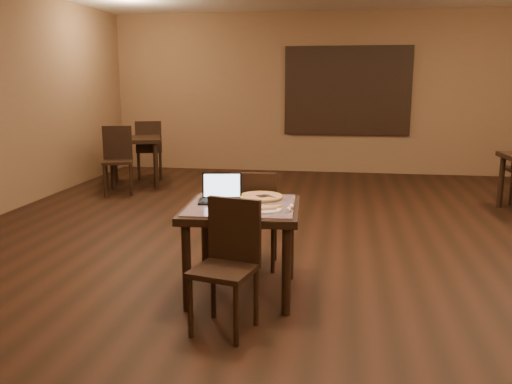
% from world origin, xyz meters
% --- Properties ---
extents(ground, '(10.00, 10.00, 0.00)m').
position_xyz_m(ground, '(0.00, 0.00, 0.00)').
color(ground, black).
rests_on(ground, ground).
extents(wall_back, '(8.00, 0.02, 3.00)m').
position_xyz_m(wall_back, '(0.00, 5.00, 1.50)').
color(wall_back, brown).
rests_on(wall_back, ground).
extents(mural, '(2.34, 0.05, 1.64)m').
position_xyz_m(mural, '(0.50, 4.96, 1.55)').
color(mural, '#235B82').
rests_on(mural, wall_back).
extents(tiled_table, '(0.98, 0.98, 0.76)m').
position_xyz_m(tiled_table, '(-0.34, -1.27, 0.66)').
color(tiled_table, black).
rests_on(tiled_table, ground).
extents(chair_main_near, '(0.49, 0.49, 0.93)m').
position_xyz_m(chair_main_near, '(-0.32, -1.89, 0.53)').
color(chair_main_near, black).
rests_on(chair_main_near, ground).
extents(chair_main_far, '(0.43, 0.43, 0.94)m').
position_xyz_m(chair_main_far, '(-0.34, -0.66, 0.53)').
color(chair_main_far, black).
rests_on(chair_main_far, ground).
extents(laptop, '(0.37, 0.31, 0.23)m').
position_xyz_m(laptop, '(-0.54, -1.17, 0.82)').
color(laptop, black).
rests_on(laptop, tiled_table).
extents(plate, '(0.24, 0.24, 0.01)m').
position_xyz_m(plate, '(-0.12, -1.45, 0.77)').
color(plate, white).
rests_on(plate, tiled_table).
extents(pizza_slice, '(0.24, 0.24, 0.02)m').
position_xyz_m(pizza_slice, '(-0.12, -1.45, 0.79)').
color(pizza_slice, '#D2BA8C').
rests_on(pizza_slice, plate).
extents(pizza_pan, '(0.34, 0.34, 0.01)m').
position_xyz_m(pizza_pan, '(-0.22, -1.03, 0.77)').
color(pizza_pan, silver).
rests_on(pizza_pan, tiled_table).
extents(pizza_whole, '(0.37, 0.37, 0.03)m').
position_xyz_m(pizza_whole, '(-0.22, -1.03, 0.78)').
color(pizza_whole, '#D2BA8C').
rests_on(pizza_whole, pizza_pan).
extents(spatula, '(0.23, 0.26, 0.01)m').
position_xyz_m(spatula, '(-0.20, -1.05, 0.79)').
color(spatula, silver).
rests_on(spatula, pizza_whole).
extents(napkin_roll, '(0.05, 0.17, 0.04)m').
position_xyz_m(napkin_roll, '(0.06, -1.41, 0.78)').
color(napkin_roll, white).
rests_on(napkin_roll, tiled_table).
extents(other_table_b, '(1.10, 1.10, 0.81)m').
position_xyz_m(other_table_b, '(-3.00, 3.11, 0.67)').
color(other_table_b, black).
rests_on(other_table_b, ground).
extents(other_table_b_chair_near, '(0.58, 0.58, 1.04)m').
position_xyz_m(other_table_b_chair_near, '(-3.03, 2.50, 0.59)').
color(other_table_b_chair_near, black).
rests_on(other_table_b_chair_near, ground).
extents(other_table_b_chair_far, '(0.58, 0.58, 1.04)m').
position_xyz_m(other_table_b_chair_far, '(-2.97, 3.73, 0.59)').
color(other_table_b_chair_far, black).
rests_on(other_table_b_chair_far, ground).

